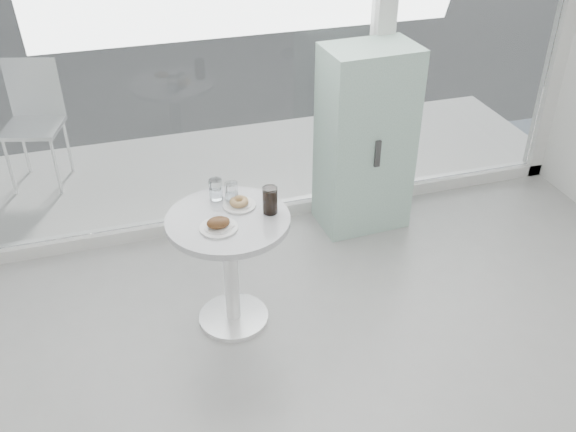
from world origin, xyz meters
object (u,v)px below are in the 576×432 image
object	(u,v)px
plate_fritter	(219,224)
plate_donut	(239,203)
patio_chair	(34,115)
cola_glass	(270,201)
main_table	(230,249)
mint_cabinet	(365,140)
water_tumbler_a	(216,191)
water_tumbler_b	(232,193)

from	to	relation	value
plate_fritter	plate_donut	world-z (taller)	plate_fritter
patio_chair	cola_glass	distance (m)	2.60
main_table	plate_fritter	xyz separation A→B (m)	(-0.07, -0.09, 0.25)
patio_chair	plate_donut	distance (m)	2.41
plate_fritter	mint_cabinet	bearing A→B (deg)	35.99
patio_chair	water_tumbler_a	size ratio (longest dim) A/B	7.77
water_tumbler_b	main_table	bearing A→B (deg)	-110.55
main_table	patio_chair	xyz separation A→B (m)	(-1.14, 2.17, 0.07)
plate_fritter	water_tumbler_b	size ratio (longest dim) A/B	1.74
main_table	patio_chair	bearing A→B (deg)	117.62
plate_donut	water_tumbler_a	distance (m)	0.17
main_table	mint_cabinet	bearing A→B (deg)	34.66
patio_chair	cola_glass	xyz separation A→B (m)	(1.39, -2.19, 0.23)
plate_donut	cola_glass	size ratio (longest dim) A/B	1.18
mint_cabinet	plate_fritter	world-z (taller)	mint_cabinet
mint_cabinet	plate_donut	distance (m)	1.33
patio_chair	water_tumbler_a	xyz separation A→B (m)	(1.12, -1.95, 0.20)
mint_cabinet	plate_fritter	bearing A→B (deg)	-146.95
patio_chair	water_tumbler_a	bearing A→B (deg)	-44.75
main_table	water_tumbler_a	bearing A→B (deg)	94.91
main_table	water_tumbler_b	world-z (taller)	water_tumbler_b
patio_chair	main_table	bearing A→B (deg)	-46.97
main_table	cola_glass	bearing A→B (deg)	-3.27
main_table	mint_cabinet	size ratio (longest dim) A/B	0.55
plate_donut	water_tumbler_a	size ratio (longest dim) A/B	1.50
patio_chair	water_tumbler_b	xyz separation A→B (m)	(1.20, -2.00, 0.20)
main_table	plate_fritter	world-z (taller)	plate_fritter
plate_fritter	water_tumbler_b	distance (m)	0.29
cola_glass	plate_donut	bearing A→B (deg)	143.21
plate_fritter	water_tumbler_a	distance (m)	0.32
patio_chair	water_tumbler_b	distance (m)	2.35
main_table	water_tumbler_a	world-z (taller)	water_tumbler_a
mint_cabinet	cola_glass	distance (m)	1.28
water_tumbler_a	patio_chair	bearing A→B (deg)	119.83
patio_chair	plate_fritter	world-z (taller)	patio_chair
plate_fritter	water_tumbler_a	world-z (taller)	water_tumbler_a
cola_glass	water_tumbler_a	bearing A→B (deg)	138.40
main_table	patio_chair	distance (m)	2.45
mint_cabinet	water_tumbler_a	xyz separation A→B (m)	(-1.22, -0.61, 0.13)
plate_donut	water_tumbler_a	xyz separation A→B (m)	(-0.11, 0.12, 0.04)
main_table	cola_glass	distance (m)	0.39
plate_fritter	cola_glass	xyz separation A→B (m)	(0.32, 0.08, 0.05)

